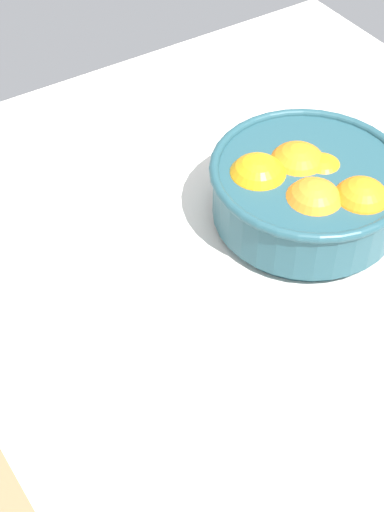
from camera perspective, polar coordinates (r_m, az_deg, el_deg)
The scene contains 2 objects.
ground_plane at distance 86.59cm, azimuth -2.31°, elevation -4.46°, with size 120.34×94.86×3.00cm, color silver.
fruit_bowl at distance 92.51cm, azimuth 8.68°, elevation 4.89°, with size 24.23×24.23×10.16cm.
Camera 1 is at (-26.32, -48.24, 65.42)cm, focal length 52.71 mm.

